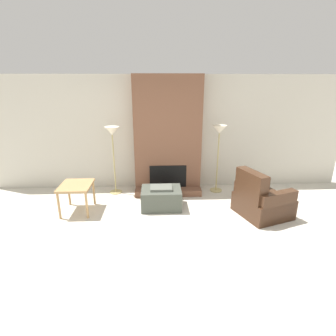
{
  "coord_description": "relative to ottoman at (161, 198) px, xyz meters",
  "views": [
    {
      "loc": [
        -0.25,
        -2.87,
        2.44
      ],
      "look_at": [
        0.0,
        2.69,
        0.6
      ],
      "focal_mm": 28.0,
      "sensor_mm": 36.0,
      "label": 1
    }
  ],
  "objects": [
    {
      "name": "ground_plane",
      "position": [
        0.17,
        -1.97,
        -0.21
      ],
      "size": [
        24.0,
        24.0,
        0.0
      ],
      "primitive_type": "plane",
      "color": "beige"
    },
    {
      "name": "wall_back",
      "position": [
        0.17,
        1.19,
        1.09
      ],
      "size": [
        8.34,
        0.06,
        2.6
      ],
      "primitive_type": "cube",
      "color": "beige",
      "rests_on": "ground_plane"
    },
    {
      "name": "fireplace",
      "position": [
        0.17,
        0.93,
        1.05
      ],
      "size": [
        1.48,
        0.7,
        2.6
      ],
      "color": "brown",
      "rests_on": "ground_plane"
    },
    {
      "name": "ottoman",
      "position": [
        0.0,
        0.0,
        0.0
      ],
      "size": [
        0.79,
        0.59,
        0.45
      ],
      "color": "#474C42",
      "rests_on": "ground_plane"
    },
    {
      "name": "armchair",
      "position": [
        1.87,
        -0.41,
        0.07
      ],
      "size": [
        1.08,
        1.08,
        0.91
      ],
      "rotation": [
        0.0,
        0.0,
        1.91
      ],
      "color": "#422819",
      "rests_on": "ground_plane"
    },
    {
      "name": "side_table",
      "position": [
        -1.64,
        -0.1,
        0.28
      ],
      "size": [
        0.59,
        0.67,
        0.56
      ],
      "color": "tan",
      "rests_on": "ground_plane"
    },
    {
      "name": "floor_lamp_left",
      "position": [
        -1.04,
        0.8,
        1.08
      ],
      "size": [
        0.31,
        0.31,
        1.53
      ],
      "color": "tan",
      "rests_on": "ground_plane"
    },
    {
      "name": "floor_lamp_right",
      "position": [
        1.3,
        0.8,
        1.1
      ],
      "size": [
        0.31,
        0.31,
        1.54
      ],
      "color": "tan",
      "rests_on": "ground_plane"
    }
  ]
}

